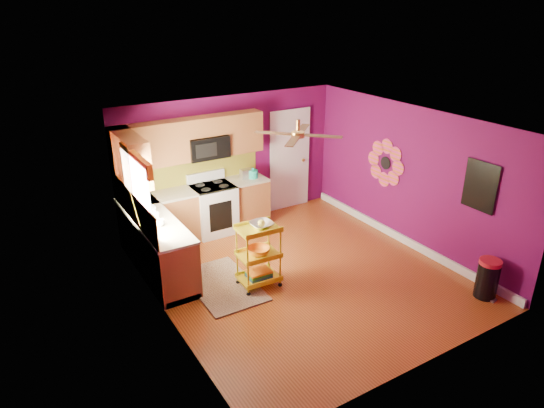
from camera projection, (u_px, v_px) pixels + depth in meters
ground at (302, 274)px, 7.86m from camera, size 5.00×5.00×0.00m
room_envelope at (306, 179)px, 7.24m from camera, size 4.54×5.04×2.52m
lower_cabinets at (180, 227)px, 8.48m from camera, size 2.81×2.31×0.94m
electric_range at (213, 208)px, 9.13m from camera, size 0.76×0.66×1.13m
upper_cabinetry at (173, 146)px, 8.28m from camera, size 2.80×2.30×1.26m
left_window at (136, 179)px, 6.96m from camera, size 0.08×1.35×1.08m
panel_door at (289, 161)px, 10.05m from camera, size 0.95×0.11×2.15m
right_wall_art at (425, 173)px, 8.10m from camera, size 0.04×2.74×1.04m
ceiling_fan at (298, 134)px, 7.13m from camera, size 1.01×1.01×0.26m
shag_rug at (223, 285)px, 7.55m from camera, size 0.94×1.51×0.02m
rolling_cart at (259, 253)px, 7.35m from camera, size 0.63×0.47×1.11m
trash_can at (487, 278)px, 7.16m from camera, size 0.37×0.38×0.62m
teal_kettle at (253, 174)px, 9.30m from camera, size 0.18×0.18×0.21m
toaster at (246, 174)px, 9.30m from camera, size 0.22×0.15×0.18m
soap_bottle_a at (155, 213)px, 7.57m from camera, size 0.08×0.08×0.18m
soap_bottle_b at (154, 213)px, 7.61m from camera, size 0.13×0.13×0.16m
counter_dish at (148, 209)px, 7.87m from camera, size 0.26×0.26×0.06m
counter_cup at (160, 223)px, 7.35m from camera, size 0.13×0.13×0.10m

